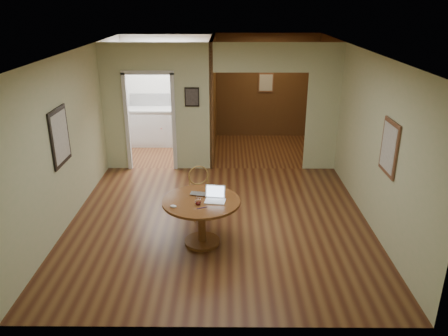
{
  "coord_description": "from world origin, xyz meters",
  "views": [
    {
      "loc": [
        0.13,
        -6.49,
        3.52
      ],
      "look_at": [
        0.08,
        -0.2,
        1.06
      ],
      "focal_mm": 35.0,
      "sensor_mm": 36.0,
      "label": 1
    }
  ],
  "objects_px": {
    "dining_table": "(202,212)",
    "chair": "(200,189)",
    "open_laptop": "(215,196)",
    "closed_laptop": "(200,195)"
  },
  "relations": [
    {
      "from": "dining_table",
      "to": "closed_laptop",
      "type": "distance_m",
      "value": 0.24
    },
    {
      "from": "open_laptop",
      "to": "dining_table",
      "type": "bearing_deg",
      "value": -168.6
    },
    {
      "from": "closed_laptop",
      "to": "chair",
      "type": "bearing_deg",
      "value": 104.34
    },
    {
      "from": "chair",
      "to": "closed_laptop",
      "type": "xyz_separation_m",
      "value": [
        0.06,
        -0.76,
        0.24
      ]
    },
    {
      "from": "dining_table",
      "to": "open_laptop",
      "type": "relative_size",
      "value": 3.61
    },
    {
      "from": "chair",
      "to": "open_laptop",
      "type": "relative_size",
      "value": 2.78
    },
    {
      "from": "dining_table",
      "to": "chair",
      "type": "relative_size",
      "value": 1.3
    },
    {
      "from": "open_laptop",
      "to": "closed_laptop",
      "type": "xyz_separation_m",
      "value": [
        -0.23,
        0.13,
        -0.05
      ]
    },
    {
      "from": "dining_table",
      "to": "chair",
      "type": "xyz_separation_m",
      "value": [
        -0.08,
        0.9,
        -0.04
      ]
    },
    {
      "from": "open_laptop",
      "to": "closed_laptop",
      "type": "distance_m",
      "value": 0.26
    }
  ]
}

